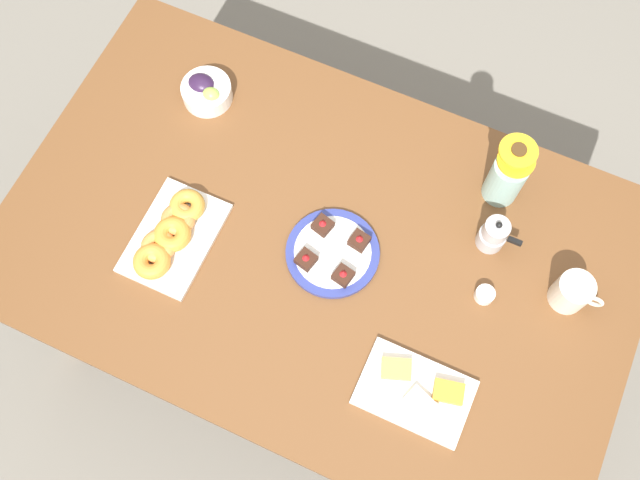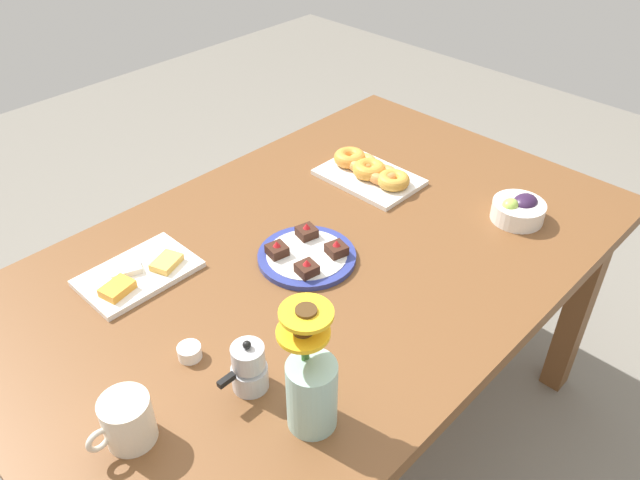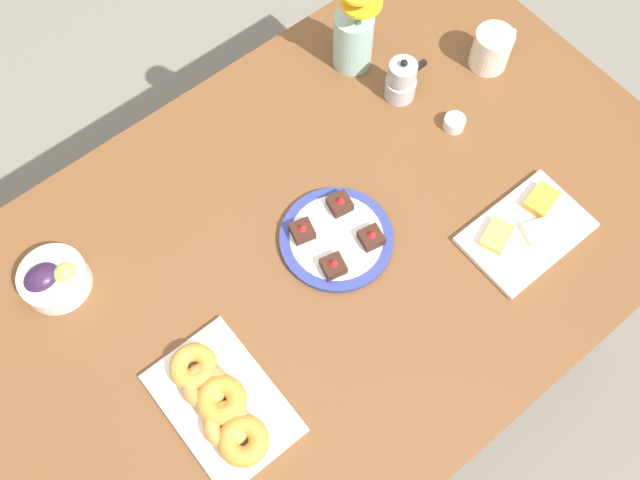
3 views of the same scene
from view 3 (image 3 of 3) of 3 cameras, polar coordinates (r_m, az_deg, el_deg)
ground_plane at (r=2.17m, az=0.00°, el=-8.73°), size 6.00×6.00×0.00m
dining_table at (r=1.55m, az=0.00°, el=-1.96°), size 1.60×1.00×0.74m
coffee_mug at (r=1.73m, az=13.58°, el=14.67°), size 0.12×0.09×0.10m
grape_bowl at (r=1.51m, az=-20.55°, el=-2.92°), size 0.14×0.14×0.07m
cheese_platter at (r=1.54m, az=16.18°, el=0.79°), size 0.26×0.17×0.03m
croissant_platter at (r=1.36m, az=-7.99°, el=-12.84°), size 0.19×0.29×0.05m
jam_cup_honey at (r=1.63m, az=10.71°, el=9.23°), size 0.05×0.05×0.03m
dessert_plate at (r=1.47m, az=1.33°, el=0.17°), size 0.24×0.24×0.05m
flower_vase at (r=1.66m, az=2.72°, el=16.03°), size 0.10×0.11×0.26m
moka_pot at (r=1.64m, az=6.54°, el=12.54°), size 0.11×0.07×0.12m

